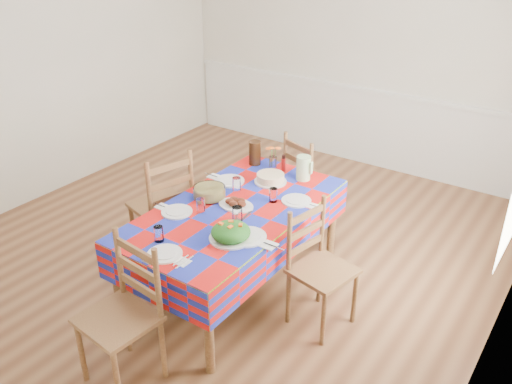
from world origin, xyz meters
TOP-DOWN VIEW (x-y plane):
  - room at (0.00, 0.00)m, footprint 4.58×5.08m
  - wainscot at (0.00, 2.48)m, footprint 4.41×0.06m
  - dining_table at (0.40, -0.38)m, footprint 0.99×1.84m
  - setting_near_head at (0.36, -1.10)m, footprint 0.37×0.25m
  - setting_left_near at (0.14, -0.64)m, footprint 0.42×0.25m
  - setting_left_far at (0.15, -0.08)m, footprint 0.46×0.27m
  - setting_right_near at (0.67, -0.62)m, footprint 0.51×0.29m
  - setting_right_far at (0.69, -0.06)m, footprint 0.43×0.25m
  - meat_platter at (0.40, -0.35)m, footprint 0.29×0.21m
  - salad_platter at (0.65, -0.74)m, footprint 0.30×0.30m
  - pasta_bowl at (0.14, -0.35)m, footprint 0.25×0.25m
  - cake at (0.39, 0.15)m, footprint 0.27×0.27m
  - serving_utensils at (0.53, -0.49)m, footprint 0.12×0.27m
  - flower_vase at (0.25, 0.39)m, footprint 0.13×0.11m
  - hot_sauce at (0.36, 0.38)m, footprint 0.04×0.04m
  - green_pitcher at (0.58, 0.35)m, footprint 0.12×0.12m
  - tea_pitcher at (0.07, 0.38)m, footprint 0.11×0.11m
  - name_card at (0.38, -1.27)m, footprint 0.08×0.02m
  - chair_near at (0.41, -1.53)m, footprint 0.48×0.46m
  - chair_far at (0.39, 0.78)m, footprint 0.52×0.51m
  - chair_left at (-0.33, -0.39)m, footprint 0.54×0.55m
  - chair_right at (1.14, -0.37)m, footprint 0.46×0.48m

SIDE VIEW (x-z plane):
  - chair_right at x=1.14m, z-range -0.01..0.91m
  - chair_far at x=0.39m, z-range -0.01..0.93m
  - chair_near at x=0.41m, z-range -0.01..0.97m
  - wainscot at x=0.00m, z-range 0.03..0.95m
  - chair_left at x=-0.33m, z-range -0.01..1.02m
  - dining_table at x=0.40m, z-range 0.28..1.00m
  - serving_utensils at x=0.53m, z-range 0.72..0.72m
  - name_card at x=0.38m, z-range 0.72..0.73m
  - meat_platter at x=0.40m, z-range 0.71..0.77m
  - setting_near_head at x=0.36m, z-range 0.69..0.80m
  - setting_right_far at x=0.69m, z-range 0.69..0.80m
  - setting_left_near at x=0.14m, z-range 0.69..0.80m
  - setting_left_far at x=0.15m, z-range 0.68..0.80m
  - setting_right_near at x=0.67m, z-range 0.68..0.81m
  - cake at x=0.39m, z-range 0.72..0.79m
  - pasta_bowl at x=0.14m, z-range 0.72..0.81m
  - salad_platter at x=0.65m, z-range 0.70..0.83m
  - hot_sauce at x=0.36m, z-range 0.72..0.87m
  - flower_vase at x=0.25m, z-range 0.70..0.91m
  - green_pitcher at x=0.58m, z-range 0.72..0.92m
  - tea_pitcher at x=0.07m, z-range 0.72..0.93m
  - room at x=0.00m, z-range -0.04..2.74m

